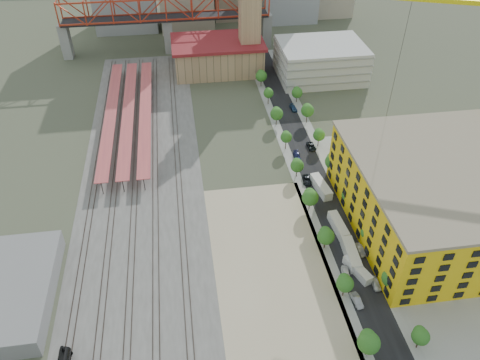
{
  "coord_description": "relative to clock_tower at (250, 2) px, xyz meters",
  "views": [
    {
      "loc": [
        -22.61,
        -103.56,
        87.77
      ],
      "look_at": [
        -8.52,
        -6.72,
        10.0
      ],
      "focal_mm": 35.0,
      "sensor_mm": 36.0,
      "label": 1
    }
  ],
  "objects": [
    {
      "name": "sidewalk_east",
      "position": [
        13.5,
        -64.99,
        -28.68
      ],
      "size": [
        3.0,
        170.0,
        0.04
      ],
      "primitive_type": "cube",
      "color": "gray",
      "rests_on": "ground"
    },
    {
      "name": "distant_hills",
      "position": [
        37.28,
        180.01,
        -108.23
      ],
      "size": [
        647.0,
        264.0,
        227.0
      ],
      "color": "#4C6B59",
      "rests_on": "ground"
    },
    {
      "name": "car_1",
      "position": [
        5.0,
        -122.32,
        -27.96
      ],
      "size": [
        2.07,
        4.62,
        1.47
      ],
      "primitive_type": "imported",
      "rotation": [
        0.0,
        0.0,
        0.12
      ],
      "color": "gray",
      "rests_on": "ground"
    },
    {
      "name": "car_5",
      "position": [
        11.0,
        -107.58,
        -27.97
      ],
      "size": [
        2.0,
        4.56,
        1.46
      ],
      "primitive_type": "imported",
      "rotation": [
        0.0,
        0.0,
        0.11
      ],
      "color": "#A5A5AA",
      "rests_on": "ground"
    },
    {
      "name": "street_trees",
      "position": [
        8.0,
        -74.99,
        -28.7
      ],
      "size": [
        15.4,
        124.4,
        8.0
      ],
      "color": "#276A1F",
      "rests_on": "ground"
    },
    {
      "name": "site_trailer_b",
      "position": [
        8.0,
        -109.26,
        -27.29
      ],
      "size": [
        3.36,
        10.43,
        2.81
      ],
      "primitive_type": "cube",
      "rotation": [
        0.0,
        0.0,
        -0.06
      ],
      "color": "silver",
      "rests_on": "ground"
    },
    {
      "name": "site_trailer_c",
      "position": [
        8.0,
        -99.01,
        -27.38
      ],
      "size": [
        3.21,
        9.79,
        2.64
      ],
      "primitive_type": "cube",
      "rotation": [
        0.0,
        0.0,
        0.07
      ],
      "color": "silver",
      "rests_on": "ground"
    },
    {
      "name": "car_0",
      "position": [
        5.0,
        -114.49,
        -27.92
      ],
      "size": [
        2.54,
        4.82,
        1.56
      ],
      "primitive_type": "imported",
      "rotation": [
        0.0,
        0.0,
        -0.16
      ],
      "color": "white",
      "rests_on": "ground"
    },
    {
      "name": "warehouse",
      "position": [
        -74.0,
        -109.99,
        -26.2
      ],
      "size": [
        22.0,
        32.0,
        5.0
      ],
      "primitive_type": "cube",
      "color": "gray",
      "rests_on": "ground"
    },
    {
      "name": "parking_garage",
      "position": [
        28.0,
        -9.99,
        -21.7
      ],
      "size": [
        34.0,
        26.0,
        14.0
      ],
      "primitive_type": "cube",
      "color": "silver",
      "rests_on": "ground"
    },
    {
      "name": "dirt_lot",
      "position": [
        -12.0,
        -111.49,
        -28.67
      ],
      "size": [
        28.0,
        67.0,
        0.06
      ],
      "primitive_type": "cube",
      "color": "tan",
      "rests_on": "ground"
    },
    {
      "name": "construction_building",
      "position": [
        34.0,
        -99.99,
        -19.29
      ],
      "size": [
        44.6,
        50.6,
        18.8
      ],
      "color": "yellow",
      "rests_on": "ground"
    },
    {
      "name": "clock_tower",
      "position": [
        0.0,
        0.0,
        0.0
      ],
      "size": [
        12.0,
        12.0,
        52.0
      ],
      "color": "tan",
      "rests_on": "ground"
    },
    {
      "name": "sidewalk_west",
      "position": [
        2.5,
        -64.99,
        -28.68
      ],
      "size": [
        3.0,
        170.0,
        0.04
      ],
      "primitive_type": "cube",
      "color": "gray",
      "rests_on": "ground"
    },
    {
      "name": "truss_bridge",
      "position": [
        -33.0,
        25.01,
        -9.83
      ],
      "size": [
        94.0,
        9.6,
        25.6
      ],
      "color": "gray",
      "rests_on": "ground"
    },
    {
      "name": "rail_tracks",
      "position": [
        -45.8,
        -62.49,
        -28.55
      ],
      "size": [
        26.56,
        160.0,
        0.18
      ],
      "color": "#382B23",
      "rests_on": "ground"
    },
    {
      "name": "site_trailer_d",
      "position": [
        8.0,
        -82.55,
        -27.29
      ],
      "size": [
        4.21,
        10.56,
        2.81
      ],
      "primitive_type": "cube",
      "rotation": [
        0.0,
        0.0,
        0.15
      ],
      "color": "silver",
      "rests_on": "ground"
    },
    {
      "name": "station_hall",
      "position": [
        -13.0,
        2.01,
        -22.03
      ],
      "size": [
        38.0,
        24.0,
        13.1
      ],
      "color": "tan",
      "rests_on": "ground"
    },
    {
      "name": "ground",
      "position": [
        -8.0,
        -79.99,
        -28.7
      ],
      "size": [
        400.0,
        400.0,
        0.0
      ],
      "primitive_type": "plane",
      "color": "#474C38",
      "rests_on": "ground"
    },
    {
      "name": "car_6",
      "position": [
        11.0,
        -60.92,
        -28.01
      ],
      "size": [
        2.45,
        5.03,
        1.38
      ],
      "primitive_type": "imported",
      "rotation": [
        0.0,
        0.0,
        0.03
      ],
      "color": "black",
      "rests_on": "ground"
    },
    {
      "name": "car_4",
      "position": [
        11.0,
        -118.36,
        -27.97
      ],
      "size": [
        1.92,
        4.35,
        1.46
      ],
      "primitive_type": "imported",
      "rotation": [
        0.0,
        0.0,
        -0.05
      ],
      "color": "silver",
      "rests_on": "ground"
    },
    {
      "name": "car_2",
      "position": [
        5.0,
        -77.98,
        -28.0
      ],
      "size": [
        3.06,
        5.33,
        1.4
      ],
      "primitive_type": "imported",
      "rotation": [
        0.0,
        0.0,
        -0.15
      ],
      "color": "black",
      "rests_on": "ground"
    },
    {
      "name": "platform_canopies",
      "position": [
        -49.0,
        -34.99,
        -24.7
      ],
      "size": [
        16.0,
        80.0,
        4.12
      ],
      "color": "#D85853",
      "rests_on": "ground"
    },
    {
      "name": "site_trailer_a",
      "position": [
        8.0,
        -114.08,
        -27.52
      ],
      "size": [
        5.04,
        8.87,
        2.36
      ],
      "primitive_type": "cube",
      "rotation": [
        0.0,
        0.0,
        0.34
      ],
      "color": "silver",
      "rests_on": "ground"
    },
    {
      "name": "car_3",
      "position": [
        5.0,
        -65.49,
        -28.0
      ],
      "size": [
        2.29,
        4.95,
        1.4
      ],
      "primitive_type": "imported",
      "rotation": [
        0.0,
        0.0,
        -0.07
      ],
      "color": "#1B2050",
      "rests_on": "ground"
    },
    {
      "name": "street_asphalt",
      "position": [
        8.0,
        -64.99,
        -28.67
      ],
      "size": [
        12.0,
        170.0,
        0.06
      ],
      "primitive_type": "cube",
      "color": "black",
      "rests_on": "ground"
    },
    {
      "name": "ballast_strip",
      "position": [
        -44.0,
        -62.49,
        -28.67
      ],
      "size": [
        36.0,
        165.0,
        0.06
      ],
      "primitive_type": "cube",
      "color": "#605E59",
      "rests_on": "ground"
    },
    {
      "name": "construction_pad",
      "position": [
        37.0,
        -99.99,
        -28.67
      ],
      "size": [
        50.0,
        90.0,
        0.06
      ],
      "primitive_type": "cube",
      "color": "gray",
      "rests_on": "ground"
    },
    {
      "name": "car_7",
      "position": [
        11.0,
        -35.43,
        -27.98
      ],
      "size": [
        2.37,
        5.07,
        1.43
      ],
      "primitive_type": "imported",
      "rotation": [
        0.0,
        0.0,
        0.07
      ],
      "color": "navy",
      "rests_on": "ground"
    }
  ]
}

